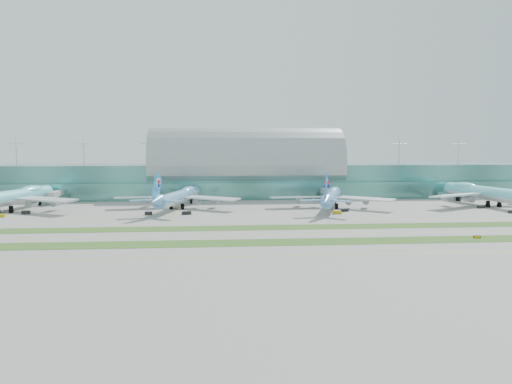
{
  "coord_description": "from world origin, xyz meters",
  "views": [
    {
      "loc": [
        -20.96,
        -185.64,
        30.43
      ],
      "look_at": [
        0.0,
        55.0,
        9.0
      ],
      "focal_mm": 35.0,
      "sensor_mm": 36.0,
      "label": 1
    }
  ],
  "objects": [
    {
      "name": "airliner_a",
      "position": [
        -117.69,
        60.85,
        7.13
      ],
      "size": [
        72.62,
        83.46,
        23.11
      ],
      "rotation": [
        0.0,
        0.0,
        -0.19
      ],
      "color": "#6EE5F3",
      "rests_on": "ground"
    },
    {
      "name": "gse_c",
      "position": [
        -50.22,
        42.69,
        0.78
      ],
      "size": [
        3.25,
        2.35,
        1.56
      ],
      "primitive_type": "cube",
      "rotation": [
        0.0,
        0.0,
        -0.16
      ],
      "color": "black",
      "rests_on": "ground"
    },
    {
      "name": "airliner_b",
      "position": [
        -37.89,
        66.9,
        6.28
      ],
      "size": [
        63.42,
        73.13,
        20.36
      ],
      "rotation": [
        0.0,
        0.0,
        -0.23
      ],
      "color": "#64A5DD",
      "rests_on": "ground"
    },
    {
      "name": "ground",
      "position": [
        0.0,
        0.0,
        0.0
      ],
      "size": [
        700.0,
        700.0,
        0.0
      ],
      "primitive_type": "plane",
      "color": "gray",
      "rests_on": "ground"
    },
    {
      "name": "airliner_c",
      "position": [
        38.91,
        60.9,
        6.06
      ],
      "size": [
        59.86,
        69.49,
        19.64
      ],
      "rotation": [
        0.0,
        0.0,
        -0.31
      ],
      "color": "#6CAEEE",
      "rests_on": "ground"
    },
    {
      "name": "airliner_d",
      "position": [
        122.44,
        62.37,
        7.16
      ],
      "size": [
        73.77,
        84.29,
        23.21
      ],
      "rotation": [
        0.0,
        0.0,
        0.12
      ],
      "color": "#6EE1F2",
      "rests_on": "ground"
    },
    {
      "name": "gse_a",
      "position": [
        -113.94,
        40.56,
        0.66
      ],
      "size": [
        3.64,
        2.55,
        1.33
      ],
      "primitive_type": "cube",
      "rotation": [
        0.0,
        0.0,
        0.26
      ],
      "color": "#BFA80B",
      "rests_on": "ground"
    },
    {
      "name": "gse_f",
      "position": [
        41.93,
        46.55,
        0.73
      ],
      "size": [
        3.67,
        2.43,
        1.47
      ],
      "primitive_type": "cube",
      "rotation": [
        0.0,
        0.0,
        0.29
      ],
      "color": "black",
      "rests_on": "ground"
    },
    {
      "name": "taxiline_a",
      "position": [
        0.0,
        -48.0,
        0.01
      ],
      "size": [
        420.0,
        0.35,
        0.01
      ],
      "primitive_type": "cube",
      "color": "yellow",
      "rests_on": "ground"
    },
    {
      "name": "gse_b",
      "position": [
        -106.65,
        49.68,
        0.84
      ],
      "size": [
        3.67,
        2.04,
        1.69
      ],
      "primitive_type": "cube",
      "rotation": [
        0.0,
        0.0,
        -0.1
      ],
      "color": "black",
      "rests_on": "ground"
    },
    {
      "name": "gse_d",
      "position": [
        -33.01,
        42.43,
        0.77
      ],
      "size": [
        4.52,
        2.48,
        1.54
      ],
      "primitive_type": "cube",
      "rotation": [
        0.0,
        0.0,
        0.13
      ],
      "color": "black",
      "rests_on": "ground"
    },
    {
      "name": "taxiline_c",
      "position": [
        0.0,
        18.0,
        0.01
      ],
      "size": [
        420.0,
        0.35,
        0.01
      ],
      "primitive_type": "cube",
      "color": "yellow",
      "rests_on": "ground"
    },
    {
      "name": "grass_strip_near",
      "position": [
        0.0,
        -28.0,
        0.04
      ],
      "size": [
        420.0,
        12.0,
        0.08
      ],
      "primitive_type": "cube",
      "color": "#2D591E",
      "rests_on": "ground"
    },
    {
      "name": "gse_e",
      "position": [
        36.19,
        38.65,
        0.71
      ],
      "size": [
        4.2,
        2.22,
        1.42
      ],
      "primitive_type": "cube",
      "rotation": [
        0.0,
        0.0,
        0.12
      ],
      "color": "#C1940B",
      "rests_on": "ground"
    },
    {
      "name": "taxiline_b",
      "position": [
        0.0,
        -14.0,
        0.01
      ],
      "size": [
        420.0,
        0.35,
        0.01
      ],
      "primitive_type": "cube",
      "color": "yellow",
      "rests_on": "ground"
    },
    {
      "name": "taxiway_sign_east",
      "position": [
        67.76,
        -26.76,
        0.49
      ],
      "size": [
        2.33,
        0.87,
        1.0
      ],
      "rotation": [
        0.0,
        0.0,
        -0.27
      ],
      "color": "black",
      "rests_on": "ground"
    },
    {
      "name": "taxiline_d",
      "position": [
        0.0,
        40.0,
        0.01
      ],
      "size": [
        420.0,
        0.35,
        0.01
      ],
      "primitive_type": "cube",
      "color": "yellow",
      "rests_on": "ground"
    },
    {
      "name": "gse_h",
      "position": [
        114.11,
        53.71,
        0.85
      ],
      "size": [
        4.09,
        2.73,
        1.7
      ],
      "primitive_type": "cube",
      "rotation": [
        0.0,
        0.0,
        0.27
      ],
      "color": "black",
      "rests_on": "ground"
    },
    {
      "name": "terminal",
      "position": [
        0.01,
        128.79,
        14.23
      ],
      "size": [
        340.0,
        69.1,
        36.0
      ],
      "color": "#3D7A75",
      "rests_on": "ground"
    },
    {
      "name": "grass_strip_far",
      "position": [
        0.0,
        2.0,
        0.04
      ],
      "size": [
        420.0,
        12.0,
        0.08
      ],
      "primitive_type": "cube",
      "color": "#2D591E",
      "rests_on": "ground"
    },
    {
      "name": "gse_g",
      "position": [
        118.57,
        34.48,
        0.69
      ],
      "size": [
        3.67,
        2.74,
        1.38
      ],
      "primitive_type": "cube",
      "rotation": [
        0.0,
        0.0,
        0.31
      ],
      "color": "black",
      "rests_on": "ground"
    }
  ]
}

